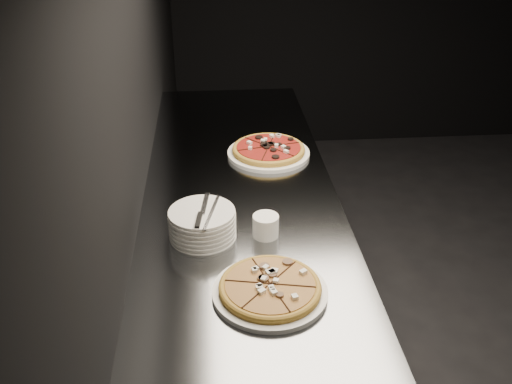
{
  "coord_description": "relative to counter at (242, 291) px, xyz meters",
  "views": [
    {
      "loc": [
        -2.23,
        -1.88,
        2.0
      ],
      "look_at": [
        -2.08,
        -0.1,
        1.0
      ],
      "focal_mm": 40.0,
      "sensor_mm": 36.0,
      "label": 1
    }
  ],
  "objects": [
    {
      "name": "ramekin",
      "position": [
        0.07,
        -0.27,
        0.5
      ],
      "size": [
        0.09,
        0.09,
        0.08
      ],
      "color": "white",
      "rests_on": "counter"
    },
    {
      "name": "plate_stack",
      "position": [
        -0.14,
        -0.26,
        0.51
      ],
      "size": [
        0.22,
        0.22,
        0.1
      ],
      "color": "white",
      "rests_on": "counter"
    },
    {
      "name": "wall_left",
      "position": [
        -0.37,
        0.0,
        0.94
      ],
      "size": [
        0.02,
        5.0,
        2.8
      ],
      "primitive_type": "cube",
      "color": "black",
      "rests_on": "floor"
    },
    {
      "name": "cutlery",
      "position": [
        -0.13,
        -0.28,
        0.56
      ],
      "size": [
        0.11,
        0.23,
        0.01
      ],
      "rotation": [
        0.0,
        0.0,
        -0.13
      ],
      "color": "#B5B7BC",
      "rests_on": "plate_stack"
    },
    {
      "name": "pizza_mushroom",
      "position": [
        0.05,
        -0.58,
        0.48
      ],
      "size": [
        0.36,
        0.36,
        0.04
      ],
      "rotation": [
        0.0,
        0.0,
        -0.2
      ],
      "color": "white",
      "rests_on": "counter"
    },
    {
      "name": "pizza_tomato",
      "position": [
        0.14,
        0.36,
        0.48
      ],
      "size": [
        0.38,
        0.38,
        0.04
      ],
      "rotation": [
        0.0,
        0.0,
        0.22
      ],
      "color": "white",
      "rests_on": "counter"
    },
    {
      "name": "counter",
      "position": [
        0.0,
        0.0,
        0.0
      ],
      "size": [
        0.74,
        2.44,
        0.92
      ],
      "color": "slate",
      "rests_on": "floor"
    }
  ]
}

